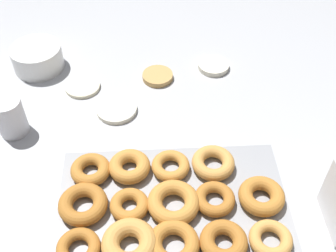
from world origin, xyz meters
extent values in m
plane|color=#B2B5BA|center=(0.00, 0.00, 0.00)|extent=(3.00, 3.00, 0.00)
cylinder|color=silver|center=(0.15, 0.19, 0.01)|extent=(0.09, 0.09, 0.02)
cylinder|color=silver|center=(-0.13, 0.02, 0.01)|extent=(0.11, 0.11, 0.01)
cylinder|color=beige|center=(-0.23, 0.12, 0.01)|extent=(0.10, 0.10, 0.01)
cylinder|color=tan|center=(-0.02, 0.15, 0.01)|extent=(0.09, 0.09, 0.02)
cube|color=#93969B|center=(0.00, -0.28, 0.00)|extent=(0.50, 0.32, 0.01)
torus|color=#AD6B28|center=(-0.19, -0.38, 0.02)|extent=(0.09, 0.09, 0.03)
torus|color=#D19347|center=(-0.09, -0.38, 0.02)|extent=(0.11, 0.11, 0.04)
torus|color=#B7752D|center=(-0.01, -0.38, 0.02)|extent=(0.10, 0.10, 0.03)
torus|color=#AD6B28|center=(0.09, -0.38, 0.02)|extent=(0.10, 0.10, 0.03)
torus|color=#D19347|center=(0.19, -0.38, 0.02)|extent=(0.09, 0.09, 0.02)
torus|color=#AD6B28|center=(-0.19, -0.28, 0.02)|extent=(0.11, 0.11, 0.03)
torus|color=#B7752D|center=(-0.09, -0.29, 0.02)|extent=(0.08, 0.08, 0.03)
torus|color=#C68438|center=(0.00, -0.29, 0.02)|extent=(0.11, 0.11, 0.03)
torus|color=#AD6B28|center=(0.09, -0.28, 0.02)|extent=(0.09, 0.09, 0.03)
torus|color=#B7752D|center=(0.19, -0.28, 0.02)|extent=(0.10, 0.10, 0.03)
torus|color=#B7752D|center=(-0.18, -0.19, 0.02)|extent=(0.09, 0.09, 0.03)
torus|color=#C68438|center=(-0.09, -0.18, 0.02)|extent=(0.10, 0.10, 0.03)
torus|color=#C68438|center=(0.00, -0.18, 0.02)|extent=(0.09, 0.09, 0.03)
torus|color=#D19347|center=(0.10, -0.18, 0.02)|extent=(0.10, 0.10, 0.03)
cylinder|color=white|center=(-0.36, 0.22, 0.03)|extent=(0.14, 0.14, 0.07)
cylinder|color=white|center=(-0.39, -0.03, 0.05)|extent=(0.07, 0.07, 0.10)
camera|label=1|loc=(-0.04, -0.78, 0.78)|focal=45.00mm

